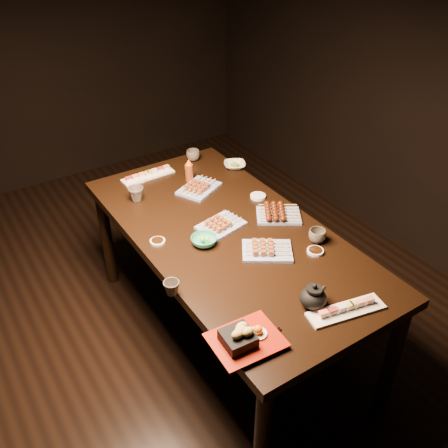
{
  "coord_description": "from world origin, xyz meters",
  "views": [
    {
      "loc": [
        -0.75,
        -1.71,
        2.24
      ],
      "look_at": [
        0.42,
        0.1,
        0.77
      ],
      "focal_mm": 40.0,
      "sensor_mm": 36.0,
      "label": 1
    }
  ],
  "objects_px": {
    "yakitori_plate_left": "(199,185)",
    "edamame_bowl_green": "(204,241)",
    "teacup_near_left": "(172,288)",
    "teacup_mid_right": "(317,236)",
    "sushi_platter_far": "(148,174)",
    "condiment_bottle": "(189,170)",
    "yakitori_plate_center": "(221,222)",
    "yakitori_plate_right": "(267,247)",
    "teapot": "(313,295)",
    "tempura_tray": "(246,334)",
    "teacup_far_left": "(136,194)",
    "sushi_platter_near": "(347,308)",
    "dining_table": "(229,286)",
    "teacup_far_right": "(193,155)",
    "edamame_bowl_cream": "(235,165)"
  },
  "relations": [
    {
      "from": "yakitori_plate_left",
      "to": "edamame_bowl_green",
      "type": "height_order",
      "value": "yakitori_plate_left"
    },
    {
      "from": "teacup_near_left",
      "to": "teacup_mid_right",
      "type": "relative_size",
      "value": 0.82
    },
    {
      "from": "sushi_platter_far",
      "to": "condiment_bottle",
      "type": "distance_m",
      "value": 0.27
    },
    {
      "from": "sushi_platter_far",
      "to": "yakitori_plate_center",
      "type": "relative_size",
      "value": 1.42
    },
    {
      "from": "yakitori_plate_left",
      "to": "edamame_bowl_green",
      "type": "bearing_deg",
      "value": -143.98
    },
    {
      "from": "yakitori_plate_right",
      "to": "teapot",
      "type": "bearing_deg",
      "value": -65.46
    },
    {
      "from": "sushi_platter_far",
      "to": "yakitori_plate_center",
      "type": "xyz_separation_m",
      "value": [
        0.08,
        -0.7,
        0.01
      ]
    },
    {
      "from": "tempura_tray",
      "to": "teacup_mid_right",
      "type": "distance_m",
      "value": 0.77
    },
    {
      "from": "yakitori_plate_left",
      "to": "edamame_bowl_green",
      "type": "xyz_separation_m",
      "value": [
        -0.25,
        -0.48,
        -0.01
      ]
    },
    {
      "from": "teapot",
      "to": "condiment_bottle",
      "type": "xyz_separation_m",
      "value": [
        0.1,
        1.23,
        0.01
      ]
    },
    {
      "from": "condiment_bottle",
      "to": "teacup_far_left",
      "type": "bearing_deg",
      "value": -174.61
    },
    {
      "from": "teapot",
      "to": "teacup_near_left",
      "type": "bearing_deg",
      "value": 130.11
    },
    {
      "from": "sushi_platter_near",
      "to": "yakitori_plate_left",
      "type": "relative_size",
      "value": 1.42
    },
    {
      "from": "dining_table",
      "to": "condiment_bottle",
      "type": "height_order",
      "value": "condiment_bottle"
    },
    {
      "from": "sushi_platter_far",
      "to": "teacup_far_right",
      "type": "bearing_deg",
      "value": -174.97
    },
    {
      "from": "teacup_far_right",
      "to": "edamame_bowl_cream",
      "type": "bearing_deg",
      "value": -53.95
    },
    {
      "from": "edamame_bowl_cream",
      "to": "yakitori_plate_left",
      "type": "bearing_deg",
      "value": -160.79
    },
    {
      "from": "sushi_platter_far",
      "to": "yakitori_plate_left",
      "type": "height_order",
      "value": "yakitori_plate_left"
    },
    {
      "from": "edamame_bowl_green",
      "to": "edamame_bowl_cream",
      "type": "height_order",
      "value": "edamame_bowl_green"
    },
    {
      "from": "tempura_tray",
      "to": "teacup_mid_right",
      "type": "bearing_deg",
      "value": 31.34
    },
    {
      "from": "yakitori_plate_center",
      "to": "teacup_far_right",
      "type": "height_order",
      "value": "teacup_far_right"
    },
    {
      "from": "edamame_bowl_green",
      "to": "teacup_far_right",
      "type": "bearing_deg",
      "value": 63.29
    },
    {
      "from": "dining_table",
      "to": "teacup_mid_right",
      "type": "relative_size",
      "value": 20.56
    },
    {
      "from": "edamame_bowl_cream",
      "to": "tempura_tray",
      "type": "xyz_separation_m",
      "value": [
        -0.78,
        -1.24,
        0.03
      ]
    },
    {
      "from": "yakitori_plate_left",
      "to": "condiment_bottle",
      "type": "relative_size",
      "value": 1.66
    },
    {
      "from": "yakitori_plate_left",
      "to": "condiment_bottle",
      "type": "distance_m",
      "value": 0.13
    },
    {
      "from": "edamame_bowl_green",
      "to": "teacup_far_left",
      "type": "relative_size",
      "value": 1.47
    },
    {
      "from": "teacup_far_right",
      "to": "yakitori_plate_left",
      "type": "bearing_deg",
      "value": -115.03
    },
    {
      "from": "sushi_platter_near",
      "to": "edamame_bowl_cream",
      "type": "distance_m",
      "value": 1.37
    },
    {
      "from": "teacup_near_left",
      "to": "condiment_bottle",
      "type": "distance_m",
      "value": 1.01
    },
    {
      "from": "teacup_mid_right",
      "to": "condiment_bottle",
      "type": "relative_size",
      "value": 0.6
    },
    {
      "from": "yakitori_plate_center",
      "to": "teapot",
      "type": "bearing_deg",
      "value": -101.24
    },
    {
      "from": "teacup_far_left",
      "to": "condiment_bottle",
      "type": "relative_size",
      "value": 0.61
    },
    {
      "from": "yakitori_plate_left",
      "to": "tempura_tray",
      "type": "relative_size",
      "value": 0.88
    },
    {
      "from": "yakitori_plate_center",
      "to": "condiment_bottle",
      "type": "bearing_deg",
      "value": 66.69
    },
    {
      "from": "tempura_tray",
      "to": "teacup_mid_right",
      "type": "relative_size",
      "value": 3.15
    },
    {
      "from": "sushi_platter_near",
      "to": "teacup_mid_right",
      "type": "height_order",
      "value": "teacup_mid_right"
    },
    {
      "from": "yakitori_plate_center",
      "to": "condiment_bottle",
      "type": "xyz_separation_m",
      "value": [
        0.11,
        0.52,
        0.04
      ]
    },
    {
      "from": "yakitori_plate_right",
      "to": "teapot",
      "type": "distance_m",
      "value": 0.41
    },
    {
      "from": "yakitori_plate_right",
      "to": "teacup_mid_right",
      "type": "distance_m",
      "value": 0.27
    },
    {
      "from": "edamame_bowl_green",
      "to": "dining_table",
      "type": "bearing_deg",
      "value": 7.13
    },
    {
      "from": "dining_table",
      "to": "condiment_bottle",
      "type": "bearing_deg",
      "value": 94.23
    },
    {
      "from": "dining_table",
      "to": "teacup_far_right",
      "type": "distance_m",
      "value": 0.94
    },
    {
      "from": "yakitori_plate_left",
      "to": "teacup_far_left",
      "type": "distance_m",
      "value": 0.37
    },
    {
      "from": "tempura_tray",
      "to": "teacup_near_left",
      "type": "distance_m",
      "value": 0.43
    },
    {
      "from": "sushi_platter_far",
      "to": "tempura_tray",
      "type": "height_order",
      "value": "tempura_tray"
    },
    {
      "from": "tempura_tray",
      "to": "yakitori_plate_left",
      "type": "bearing_deg",
      "value": 71.89
    },
    {
      "from": "edamame_bowl_green",
      "to": "edamame_bowl_cream",
      "type": "relative_size",
      "value": 0.97
    },
    {
      "from": "edamame_bowl_green",
      "to": "teapot",
      "type": "bearing_deg",
      "value": -75.74
    },
    {
      "from": "teacup_far_left",
      "to": "teacup_far_right",
      "type": "distance_m",
      "value": 0.58
    }
  ]
}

